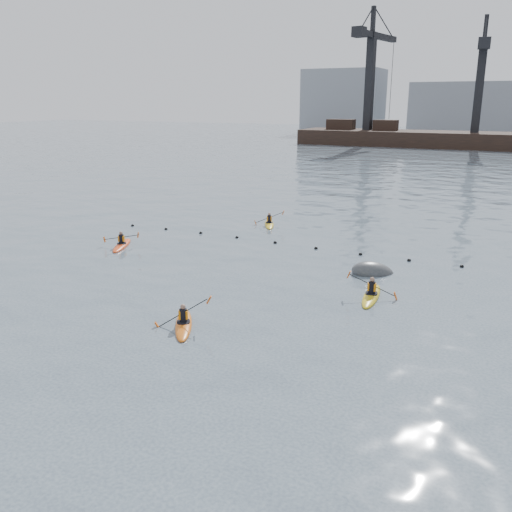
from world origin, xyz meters
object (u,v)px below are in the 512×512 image
(kayaker_2, at_px, (122,245))
(kayaker_5, at_px, (269,224))
(mooring_buoy, at_px, (373,273))
(kayaker_0, at_px, (184,324))
(kayaker_3, at_px, (371,295))

(kayaker_2, relative_size, kayaker_5, 1.06)
(kayaker_5, relative_size, mooring_buoy, 1.32)
(kayaker_5, xyz_separation_m, mooring_buoy, (10.35, -8.57, -0.10))
(kayaker_0, height_order, kayaker_3, kayaker_0)
(kayaker_2, bearing_deg, mooring_buoy, -18.76)
(kayaker_2, xyz_separation_m, mooring_buoy, (16.48, 1.56, -0.11))
(kayaker_0, bearing_deg, mooring_buoy, 32.31)
(kayaker_3, height_order, mooring_buoy, kayaker_3)
(kayaker_3, bearing_deg, mooring_buoy, 97.20)
(kayaker_0, relative_size, mooring_buoy, 1.33)
(kayaker_5, bearing_deg, kayaker_2, -147.07)
(kayaker_3, relative_size, mooring_buoy, 1.46)
(kayaker_5, bearing_deg, kayaker_3, -73.75)
(kayaker_3, bearing_deg, kayaker_0, -137.93)
(kayaker_3, height_order, kayaker_5, kayaker_3)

